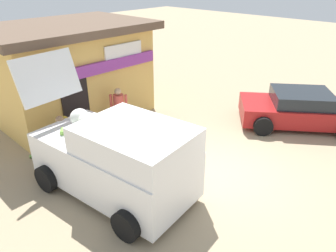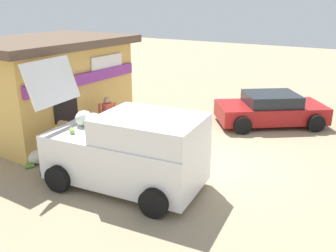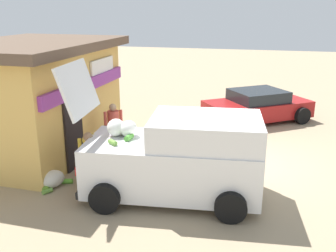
{
  "view_description": "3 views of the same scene",
  "coord_description": "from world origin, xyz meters",
  "px_view_note": "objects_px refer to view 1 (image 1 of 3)",
  "views": [
    {
      "loc": [
        -6.21,
        -3.87,
        4.94
      ],
      "look_at": [
        -0.08,
        1.81,
        0.82
      ],
      "focal_mm": 34.27,
      "sensor_mm": 36.0,
      "label": 1
    },
    {
      "loc": [
        -8.96,
        -3.8,
        4.5
      ],
      "look_at": [
        0.15,
        1.72,
        0.8
      ],
      "focal_mm": 38.79,
      "sensor_mm": 36.0,
      "label": 2
    },
    {
      "loc": [
        -10.22,
        -0.41,
        4.26
      ],
      "look_at": [
        -0.46,
        2.06,
        1.07
      ],
      "focal_mm": 40.59,
      "sensor_mm": 36.0,
      "label": 3
    }
  ],
  "objects_px": {
    "parked_sedan": "(300,109)",
    "customer_bending": "(71,131)",
    "vendor_standing": "(119,108)",
    "delivery_van": "(117,158)",
    "unloaded_banana_pile": "(43,147)",
    "storefront_bar": "(70,71)",
    "paint_bucket": "(165,122)"
  },
  "relations": [
    {
      "from": "parked_sedan",
      "to": "customer_bending",
      "type": "distance_m",
      "value": 7.62
    },
    {
      "from": "vendor_standing",
      "to": "delivery_van",
      "type": "bearing_deg",
      "value": -130.15
    },
    {
      "from": "parked_sedan",
      "to": "customer_bending",
      "type": "xyz_separation_m",
      "value": [
        -6.6,
        3.8,
        0.29
      ]
    },
    {
      "from": "delivery_van",
      "to": "unloaded_banana_pile",
      "type": "height_order",
      "value": "delivery_van"
    },
    {
      "from": "storefront_bar",
      "to": "unloaded_banana_pile",
      "type": "relative_size",
      "value": 6.38
    },
    {
      "from": "unloaded_banana_pile",
      "to": "parked_sedan",
      "type": "bearing_deg",
      "value": -33.77
    },
    {
      "from": "vendor_standing",
      "to": "customer_bending",
      "type": "height_order",
      "value": "vendor_standing"
    },
    {
      "from": "customer_bending",
      "to": "paint_bucket",
      "type": "bearing_deg",
      "value": -9.27
    },
    {
      "from": "parked_sedan",
      "to": "unloaded_banana_pile",
      "type": "height_order",
      "value": "parked_sedan"
    },
    {
      "from": "delivery_van",
      "to": "customer_bending",
      "type": "xyz_separation_m",
      "value": [
        0.12,
        2.18,
        -0.1
      ]
    },
    {
      "from": "delivery_van",
      "to": "paint_bucket",
      "type": "relative_size",
      "value": 12.31
    },
    {
      "from": "storefront_bar",
      "to": "customer_bending",
      "type": "height_order",
      "value": "storefront_bar"
    },
    {
      "from": "parked_sedan",
      "to": "unloaded_banana_pile",
      "type": "distance_m",
      "value": 8.49
    },
    {
      "from": "delivery_van",
      "to": "parked_sedan",
      "type": "xyz_separation_m",
      "value": [
        6.71,
        -1.62,
        -0.39
      ]
    },
    {
      "from": "vendor_standing",
      "to": "paint_bucket",
      "type": "distance_m",
      "value": 1.7
    },
    {
      "from": "vendor_standing",
      "to": "unloaded_banana_pile",
      "type": "xyz_separation_m",
      "value": [
        -2.36,
        0.7,
        -0.72
      ]
    },
    {
      "from": "vendor_standing",
      "to": "paint_bucket",
      "type": "bearing_deg",
      "value": -29.32
    },
    {
      "from": "parked_sedan",
      "to": "unloaded_banana_pile",
      "type": "xyz_separation_m",
      "value": [
        -7.05,
        4.71,
        -0.39
      ]
    },
    {
      "from": "storefront_bar",
      "to": "vendor_standing",
      "type": "relative_size",
      "value": 3.53
    },
    {
      "from": "customer_bending",
      "to": "unloaded_banana_pile",
      "type": "bearing_deg",
      "value": 116.25
    },
    {
      "from": "storefront_bar",
      "to": "vendor_standing",
      "type": "bearing_deg",
      "value": -85.37
    },
    {
      "from": "unloaded_banana_pile",
      "to": "paint_bucket",
      "type": "distance_m",
      "value": 3.97
    },
    {
      "from": "delivery_van",
      "to": "customer_bending",
      "type": "bearing_deg",
      "value": 86.95
    },
    {
      "from": "parked_sedan",
      "to": "vendor_standing",
      "type": "bearing_deg",
      "value": 139.41
    },
    {
      "from": "storefront_bar",
      "to": "vendor_standing",
      "type": "xyz_separation_m",
      "value": [
        0.19,
        -2.37,
        -0.78
      ]
    },
    {
      "from": "paint_bucket",
      "to": "storefront_bar",
      "type": "bearing_deg",
      "value": 116.15
    },
    {
      "from": "delivery_van",
      "to": "customer_bending",
      "type": "relative_size",
      "value": 3.1
    },
    {
      "from": "delivery_van",
      "to": "unloaded_banana_pile",
      "type": "relative_size",
      "value": 5.12
    },
    {
      "from": "vendor_standing",
      "to": "paint_bucket",
      "type": "xyz_separation_m",
      "value": [
        1.34,
        -0.75,
        -0.73
      ]
    },
    {
      "from": "storefront_bar",
      "to": "delivery_van",
      "type": "distance_m",
      "value": 5.16
    },
    {
      "from": "storefront_bar",
      "to": "customer_bending",
      "type": "xyz_separation_m",
      "value": [
        -1.72,
        -2.59,
        -0.82
      ]
    },
    {
      "from": "vendor_standing",
      "to": "customer_bending",
      "type": "bearing_deg",
      "value": -173.35
    }
  ]
}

